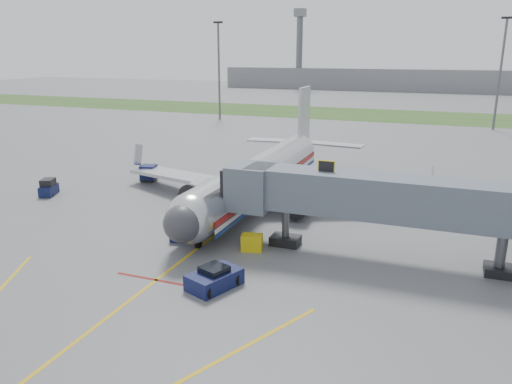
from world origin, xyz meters
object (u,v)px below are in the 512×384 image
(belt_loader, at_px, (182,228))
(ramp_worker, at_px, (197,210))
(pushback_tug, at_px, (214,278))
(baggage_tug, at_px, (49,188))
(airliner, at_px, (260,175))

(belt_loader, bearing_deg, ramp_worker, 97.72)
(ramp_worker, bearing_deg, belt_loader, -102.17)
(pushback_tug, bearing_deg, baggage_tug, 153.10)
(airliner, bearing_deg, pushback_tug, -77.97)
(ramp_worker, bearing_deg, pushback_tug, -77.71)
(belt_loader, height_order, ramp_worker, belt_loader)
(baggage_tug, relative_size, belt_loader, 0.61)
(baggage_tug, height_order, belt_loader, belt_loader)
(baggage_tug, distance_m, belt_loader, 19.43)
(pushback_tug, relative_size, belt_loader, 0.86)
(baggage_tug, bearing_deg, airliner, 15.66)
(baggage_tug, distance_m, ramp_worker, 18.30)
(airliner, xyz_separation_m, baggage_tug, (-21.23, -5.95, -1.88))
(pushback_tug, relative_size, ramp_worker, 2.00)
(pushback_tug, xyz_separation_m, ramp_worker, (-7.00, 11.12, 0.39))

